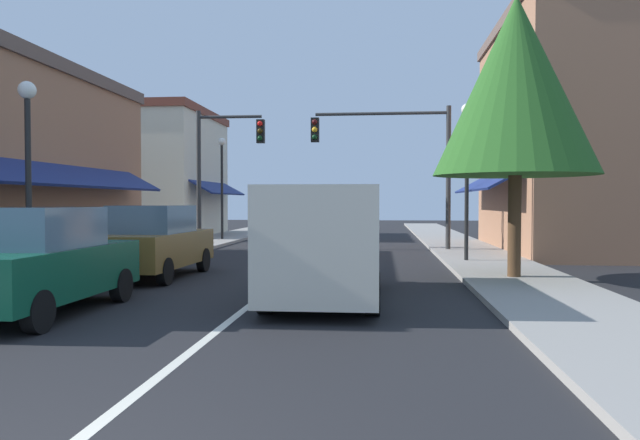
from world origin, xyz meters
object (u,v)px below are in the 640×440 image
Objects in this scene: van_in_lane at (327,239)px; traffic_signal_mast_arm at (398,152)px; street_lamp_left_far at (222,172)px; tree_right_near at (516,86)px; street_lamp_left_near at (28,148)px; street_lamp_right_mid at (467,156)px; traffic_signal_left_corner at (221,158)px; parked_car_nearest_left at (38,262)px; parked_car_second_left at (154,242)px.

traffic_signal_mast_arm is at bearing 80.96° from van_in_lane.
tree_right_near is at bearing -51.70° from street_lamp_left_far.
street_lamp_left_near is 0.89× the size of street_lamp_left_far.
traffic_signal_mast_arm is 4.64m from street_lamp_right_mid.
traffic_signal_mast_arm is 6.90m from traffic_signal_left_corner.
street_lamp_left_far is (-9.99, 9.42, 0.05)m from street_lamp_right_mid.
street_lamp_left_near reaches higher than van_in_lane.
parked_car_nearest_left is 5.02m from van_in_lane.
street_lamp_left_near is (-6.18, 0.31, 1.81)m from van_in_lane.
van_in_lane is 1.09× the size of street_lamp_right_mid.
street_lamp_right_mid reaches higher than street_lamp_left_near.
traffic_signal_mast_arm reaches higher than van_in_lane.
parked_car_second_left is at bearing 56.90° from street_lamp_left_near.
van_in_lane reaches higher than parked_car_second_left.
traffic_signal_mast_arm reaches higher than street_lamp_left_far.
street_lamp_right_mid is at bearing 27.77° from parked_car_second_left.
street_lamp_right_mid is 0.98× the size of street_lamp_left_far.
traffic_signal_left_corner is 1.14× the size of street_lamp_right_mid.
van_in_lane is 0.96× the size of traffic_signal_left_corner.
street_lamp_right_mid is at bearing 48.06° from parked_car_nearest_left.
parked_car_second_left is 10.67m from traffic_signal_mast_arm.
street_lamp_left_near is (-1.67, -2.56, 2.07)m from parked_car_second_left.
traffic_signal_left_corner is (-0.66, 13.71, 2.68)m from parked_car_nearest_left.
van_in_lane is (4.56, 2.07, 0.27)m from parked_car_nearest_left.
traffic_signal_left_corner is (-6.88, 0.53, -0.14)m from traffic_signal_mast_arm.
tree_right_near is (9.33, -8.67, 0.97)m from traffic_signal_left_corner.
tree_right_near reaches higher than van_in_lane.
parked_car_nearest_left is 14.85m from traffic_signal_mast_arm.
traffic_signal_left_corner reaches higher than street_lamp_left_far.
traffic_signal_mast_arm is 13.36m from street_lamp_left_near.
tree_right_near is at bearing -82.02° from street_lamp_right_mid.
van_in_lane is 12.98m from traffic_signal_left_corner.
tree_right_near is at bearing -42.88° from traffic_signal_left_corner.
van_in_lane is at bearing -144.15° from tree_right_near.
tree_right_near is at bearing -73.21° from traffic_signal_mast_arm.
traffic_signal_mast_arm is at bearing 54.03° from street_lamp_left_near.
van_in_lane is 11.52m from traffic_signal_mast_arm.
street_lamp_right_mid is (8.12, 8.97, 2.34)m from parked_car_nearest_left.
traffic_signal_left_corner is 9.99m from street_lamp_right_mid.
parked_car_second_left is at bearing -179.29° from tree_right_near.
street_lamp_left_near is at bearing 176.59° from van_in_lane.
traffic_signal_mast_arm is (6.17, 8.24, 2.82)m from parked_car_second_left.
traffic_signal_left_corner reaches higher than street_lamp_right_mid.
parked_car_second_left is at bearing -85.38° from traffic_signal_left_corner.
tree_right_near is (10.54, -13.35, 1.26)m from street_lamp_left_far.
street_lamp_left_near is 0.90× the size of street_lamp_right_mid.
parked_car_nearest_left is at bearing -115.26° from traffic_signal_mast_arm.
street_lamp_left_far reaches higher than parked_car_second_left.
tree_right_near is (2.45, -8.13, 0.83)m from traffic_signal_mast_arm.
street_lamp_right_mid is (8.78, -4.74, -0.34)m from traffic_signal_left_corner.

